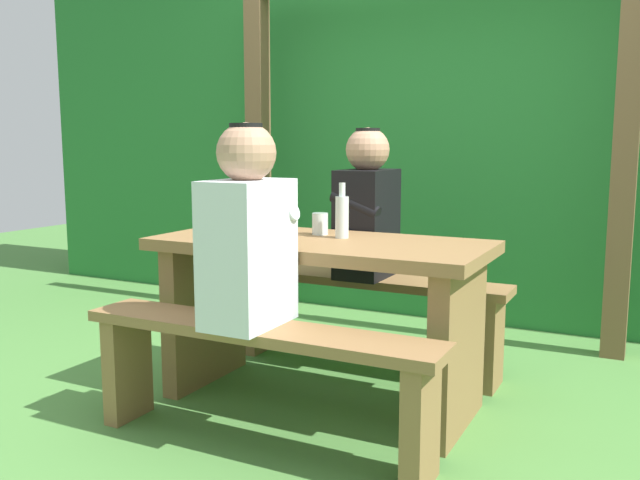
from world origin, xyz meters
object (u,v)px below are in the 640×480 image
picnic_table (320,292)px  person_white_shirt (248,233)px  drinking_glass (320,224)px  bench_far (366,303)px  bottle_left (342,215)px  cell_phone (260,231)px  bench_near (257,361)px  person_black_coat (367,209)px

picnic_table → person_white_shirt: 0.59m
drinking_glass → bench_far: bearing=79.7°
drinking_glass → person_white_shirt: bearing=-86.9°
drinking_glass → bottle_left: size_ratio=0.41×
bench_far → picnic_table: bearing=-90.0°
picnic_table → cell_phone: (-0.34, 0.08, 0.23)m
bench_near → person_white_shirt: person_white_shirt is taller
picnic_table → cell_phone: bearing=167.0°
picnic_table → bench_far: size_ratio=1.00×
bottle_left → drinking_glass: bearing=157.9°
bench_near → drinking_glass: bearing=96.0°
picnic_table → person_white_shirt: bearing=-93.8°
person_black_coat → bottle_left: bearing=-81.3°
drinking_glass → bottle_left: 0.15m
person_white_shirt → bottle_left: person_white_shirt is taller
person_black_coat → drinking_glass: 0.37m
picnic_table → cell_phone: size_ratio=10.00×
picnic_table → drinking_glass: size_ratio=14.59×
bench_near → drinking_glass: size_ratio=14.59×
picnic_table → bottle_left: bearing=51.1°
person_white_shirt → cell_phone: (-0.31, 0.58, -0.08)m
picnic_table → drinking_glass: 0.31m
picnic_table → bottle_left: 0.34m
cell_phone → picnic_table: bearing=6.5°
bench_near → drinking_glass: drinking_glass is taller
bench_far → person_white_shirt: 1.11m
bench_near → person_black_coat: (-0.00, 1.00, 0.47)m
picnic_table → drinking_glass: bearing=116.8°
bench_far → bottle_left: 0.64m
bench_near → cell_phone: size_ratio=10.00×
cell_phone → person_black_coat: bearing=70.2°
person_black_coat → picnic_table: bearing=-90.0°
bench_far → drinking_glass: 0.57m
drinking_glass → picnic_table: bearing=-63.2°
person_black_coat → drinking_glass: size_ratio=7.50×
bottle_left → cell_phone: (-0.41, 0.00, -0.09)m
picnic_table → bench_far: 0.53m
picnic_table → person_black_coat: bearing=90.0°
bench_far → cell_phone: bearing=-129.1°
person_white_shirt → bench_far: bearing=88.1°
drinking_glass → person_black_coat: bearing=79.6°
picnic_table → bench_far: bearing=90.0°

